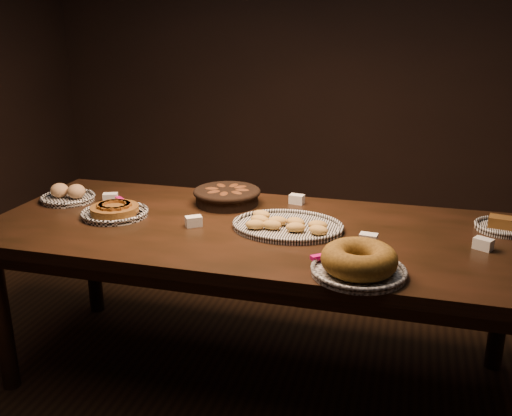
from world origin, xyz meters
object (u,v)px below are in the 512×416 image
(madeleine_platter, at_px, (287,225))
(bundt_cake_plate, at_px, (359,263))
(buffet_table, at_px, (259,243))
(apple_tart_plate, at_px, (115,211))

(madeleine_platter, xyz_separation_m, bundt_cake_plate, (0.34, -0.38, 0.03))
(buffet_table, bearing_deg, bundt_cake_plate, -38.81)
(buffet_table, relative_size, apple_tart_plate, 7.24)
(buffet_table, xyz_separation_m, madeleine_platter, (0.12, 0.01, 0.09))
(bundt_cake_plate, bearing_deg, buffet_table, 154.71)
(apple_tart_plate, height_order, bundt_cake_plate, bundt_cake_plate)
(bundt_cake_plate, bearing_deg, apple_tart_plate, 176.65)
(apple_tart_plate, bearing_deg, bundt_cake_plate, -4.76)
(buffet_table, bearing_deg, apple_tart_plate, -177.71)
(madeleine_platter, bearing_deg, buffet_table, 168.40)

